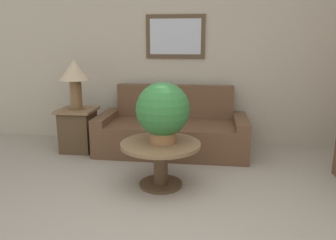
{
  "coord_description": "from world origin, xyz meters",
  "views": [
    {
      "loc": [
        0.21,
        -2.17,
        1.53
      ],
      "look_at": [
        -0.32,
        1.77,
        0.58
      ],
      "focal_mm": 35.0,
      "sensor_mm": 36.0,
      "label": 1
    }
  ],
  "objects_px": {
    "couch_main": "(172,132)",
    "potted_plant_on_table": "(163,111)",
    "coffee_table": "(161,155)",
    "table_lamp": "(75,75)",
    "side_table": "(78,129)"
  },
  "relations": [
    {
      "from": "coffee_table",
      "to": "couch_main",
      "type": "bearing_deg",
      "value": 90.87
    },
    {
      "from": "couch_main",
      "to": "coffee_table",
      "type": "height_order",
      "value": "couch_main"
    },
    {
      "from": "coffee_table",
      "to": "potted_plant_on_table",
      "type": "height_order",
      "value": "potted_plant_on_table"
    },
    {
      "from": "side_table",
      "to": "potted_plant_on_table",
      "type": "relative_size",
      "value": 0.95
    },
    {
      "from": "coffee_table",
      "to": "table_lamp",
      "type": "height_order",
      "value": "table_lamp"
    },
    {
      "from": "coffee_table",
      "to": "table_lamp",
      "type": "distance_m",
      "value": 1.85
    },
    {
      "from": "coffee_table",
      "to": "side_table",
      "type": "distance_m",
      "value": 1.69
    },
    {
      "from": "couch_main",
      "to": "coffee_table",
      "type": "xyz_separation_m",
      "value": [
        0.02,
        -1.16,
        0.07
      ]
    },
    {
      "from": "side_table",
      "to": "table_lamp",
      "type": "height_order",
      "value": "table_lamp"
    },
    {
      "from": "side_table",
      "to": "potted_plant_on_table",
      "type": "distance_m",
      "value": 1.77
    },
    {
      "from": "couch_main",
      "to": "side_table",
      "type": "distance_m",
      "value": 1.34
    },
    {
      "from": "table_lamp",
      "to": "side_table",
      "type": "bearing_deg",
      "value": 0.0
    },
    {
      "from": "side_table",
      "to": "potted_plant_on_table",
      "type": "bearing_deg",
      "value": -35.83
    },
    {
      "from": "side_table",
      "to": "table_lamp",
      "type": "relative_size",
      "value": 0.89
    },
    {
      "from": "couch_main",
      "to": "potted_plant_on_table",
      "type": "xyz_separation_m",
      "value": [
        0.04,
        -1.14,
        0.54
      ]
    }
  ]
}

